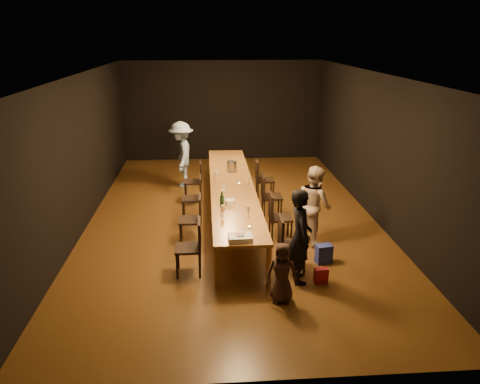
{
  "coord_description": "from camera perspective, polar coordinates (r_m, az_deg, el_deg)",
  "views": [
    {
      "loc": [
        -0.52,
        -9.31,
        3.75
      ],
      "look_at": [
        0.08,
        -1.25,
        1.0
      ],
      "focal_mm": 35.0,
      "sensor_mm": 36.0,
      "label": 1
    }
  ],
  "objects": [
    {
      "name": "woman_birthday",
      "position": [
        7.34,
        7.35,
        -5.37
      ],
      "size": [
        0.4,
        0.58,
        1.53
      ],
      "primitive_type": "imported",
      "rotation": [
        0.0,
        0.0,
        1.64
      ],
      "color": "black",
      "rests_on": "ground"
    },
    {
      "name": "wineglass_0",
      "position": [
        8.05,
        -2.09,
        -2.31
      ],
      "size": [
        0.06,
        0.06,
        0.21
      ],
      "primitive_type": null,
      "color": "beige",
      "rests_on": "table"
    },
    {
      "name": "table",
      "position": [
        9.81,
        -0.99,
        0.68
      ],
      "size": [
        0.9,
        6.0,
        0.75
      ],
      "color": "brown",
      "rests_on": "ground"
    },
    {
      "name": "wineglass_4",
      "position": [
        10.05,
        -2.94,
        2.02
      ],
      "size": [
        0.06,
        0.06,
        0.21
      ],
      "primitive_type": null,
      "color": "silver",
      "rests_on": "table"
    },
    {
      "name": "chair_left_0",
      "position": [
        7.65,
        -6.34,
        -6.73
      ],
      "size": [
        0.42,
        0.42,
        0.93
      ],
      "primitive_type": null,
      "rotation": [
        0.0,
        0.0,
        1.57
      ],
      "color": "black",
      "rests_on": "ground"
    },
    {
      "name": "tealight_near",
      "position": [
        7.6,
        1.17,
        -4.33
      ],
      "size": [
        0.05,
        0.05,
        0.03
      ],
      "primitive_type": "cylinder",
      "color": "#B2B7B2",
      "rests_on": "table"
    },
    {
      "name": "tealight_mid",
      "position": [
        9.77,
        -0.1,
        1.01
      ],
      "size": [
        0.05,
        0.05,
        0.03
      ],
      "primitive_type": "cylinder",
      "color": "#B2B7B2",
      "rests_on": "table"
    },
    {
      "name": "chair_left_3",
      "position": [
        11.01,
        -5.76,
        1.34
      ],
      "size": [
        0.42,
        0.42,
        0.93
      ],
      "primitive_type": null,
      "rotation": [
        0.0,
        0.0,
        1.57
      ],
      "color": "black",
      "rests_on": "ground"
    },
    {
      "name": "wineglass_2",
      "position": [
        9.07,
        -2.01,
        0.15
      ],
      "size": [
        0.06,
        0.06,
        0.21
      ],
      "primitive_type": null,
      "color": "silver",
      "rests_on": "table"
    },
    {
      "name": "birthday_cake",
      "position": [
        7.16,
        0.02,
        -5.59
      ],
      "size": [
        0.37,
        0.3,
        0.09
      ],
      "rotation": [
        0.0,
        0.0,
        0.03
      ],
      "color": "white",
      "rests_on": "table"
    },
    {
      "name": "gift_bag_blue",
      "position": [
        8.2,
        10.17,
        -7.44
      ],
      "size": [
        0.29,
        0.22,
        0.33
      ],
      "primitive_type": "cube",
      "rotation": [
        0.0,
        0.0,
        0.18
      ],
      "color": "#23329A",
      "rests_on": "ground"
    },
    {
      "name": "chair_left_1",
      "position": [
        8.75,
        -6.1,
        -3.36
      ],
      "size": [
        0.42,
        0.42,
        0.93
      ],
      "primitive_type": null,
      "rotation": [
        0.0,
        0.0,
        1.57
      ],
      "color": "black",
      "rests_on": "ground"
    },
    {
      "name": "wineglass_3",
      "position": [
        9.61,
        0.94,
        1.26
      ],
      "size": [
        0.06,
        0.06,
        0.21
      ],
      "primitive_type": null,
      "color": "beige",
      "rests_on": "table"
    },
    {
      "name": "chair_right_3",
      "position": [
        11.09,
        3.05,
        1.54
      ],
      "size": [
        0.42,
        0.42,
        0.93
      ],
      "primitive_type": null,
      "rotation": [
        0.0,
        0.0,
        -1.57
      ],
      "color": "black",
      "rests_on": "ground"
    },
    {
      "name": "child",
      "position": [
        6.9,
        5.12,
        -9.77
      ],
      "size": [
        0.5,
        0.38,
        0.92
      ],
      "primitive_type": "imported",
      "rotation": [
        0.0,
        0.0,
        -0.22
      ],
      "color": "#3B2721",
      "rests_on": "ground"
    },
    {
      "name": "ground",
      "position": [
        10.05,
        -0.97,
        -3.12
      ],
      "size": [
        10.0,
        10.0,
        0.0
      ],
      "primitive_type": "plane",
      "color": "#462911",
      "rests_on": "ground"
    },
    {
      "name": "ice_bucket",
      "position": [
        10.69,
        -1.02,
        3.18
      ],
      "size": [
        0.29,
        0.29,
        0.24
      ],
      "primitive_type": "cylinder",
      "rotation": [
        0.0,
        0.0,
        0.4
      ],
      "color": "#AEADB2",
      "rests_on": "table"
    },
    {
      "name": "man_blue",
      "position": [
        11.95,
        -7.15,
        4.54
      ],
      "size": [
        0.69,
        1.12,
        1.67
      ],
      "primitive_type": "imported",
      "rotation": [
        0.0,
        0.0,
        -1.51
      ],
      "color": "#86A6CF",
      "rests_on": "ground"
    },
    {
      "name": "chair_left_2",
      "position": [
        9.88,
        -5.91,
        -0.74
      ],
      "size": [
        0.42,
        0.42,
        0.93
      ],
      "primitive_type": null,
      "rotation": [
        0.0,
        0.0,
        1.57
      ],
      "color": "black",
      "rests_on": "ground"
    },
    {
      "name": "gift_bag_red",
      "position": [
        7.59,
        9.85,
        -10.02
      ],
      "size": [
        0.22,
        0.14,
        0.25
      ],
      "primitive_type": "cube",
      "rotation": [
        0.0,
        0.0,
        0.12
      ],
      "color": "red",
      "rests_on": "ground"
    },
    {
      "name": "chair_right_1",
      "position": [
        8.85,
        4.98,
        -3.06
      ],
      "size": [
        0.42,
        0.42,
        0.93
      ],
      "primitive_type": null,
      "rotation": [
        0.0,
        0.0,
        -1.57
      ],
      "color": "black",
      "rests_on": "ground"
    },
    {
      "name": "wineglass_1",
      "position": [
        8.02,
        1.01,
        -2.37
      ],
      "size": [
        0.06,
        0.06,
        0.21
      ],
      "primitive_type": null,
      "color": "beige",
      "rests_on": "table"
    },
    {
      "name": "woman_tan",
      "position": [
        8.76,
        9.06,
        -1.53
      ],
      "size": [
        0.78,
        0.87,
        1.48
      ],
      "primitive_type": "imported",
      "rotation": [
        0.0,
        0.0,
        1.94
      ],
      "color": "beige",
      "rests_on": "ground"
    },
    {
      "name": "chair_right_2",
      "position": [
        9.96,
        3.9,
        -0.5
      ],
      "size": [
        0.42,
        0.42,
        0.93
      ],
      "primitive_type": null,
      "rotation": [
        0.0,
        0.0,
        -1.57
      ],
      "color": "black",
      "rests_on": "ground"
    },
    {
      "name": "room_shell",
      "position": [
        9.47,
        -1.04,
        8.62
      ],
      "size": [
        6.04,
        10.04,
        3.02
      ],
      "color": "black",
      "rests_on": "ground"
    },
    {
      "name": "champagne_bottle",
      "position": [
        8.48,
        -2.21,
        -0.8
      ],
      "size": [
        0.09,
        0.09,
        0.32
      ],
      "primitive_type": null,
      "rotation": [
        0.0,
        0.0,
        -0.21
      ],
      "color": "black",
      "rests_on": "table"
    },
    {
      "name": "plate_stack",
      "position": [
        8.6,
        -1.26,
        -1.26
      ],
      "size": [
        0.23,
        0.23,
        0.1
      ],
      "primitive_type": "cylinder",
      "rotation": [
        0.0,
        0.0,
        0.33
      ],
      "color": "white",
      "rests_on": "table"
    },
    {
      "name": "tealight_far",
      "position": [
        11.19,
        -0.65,
        3.32
      ],
      "size": [
        0.05,
        0.05,
        0.03
      ],
      "primitive_type": "cylinder",
      "color": "#B2B7B2",
      "rests_on": "table"
    },
    {
      "name": "chair_right_0",
      "position": [
        7.77,
        6.36,
        -6.33
      ],
      "size": [
        0.42,
        0.42,
        0.93
      ],
      "primitive_type": null,
      "rotation": [
        0.0,
        0.0,
        -1.57
      ],
      "color": "black",
      "rests_on": "ground"
    },
    {
      "name": "wineglass_5",
      "position": [
        10.94,
        -0.63,
        3.44
      ],
      "size": [
        0.06,
        0.06,
        0.21
      ],
      "primitive_type": null,
      "color": "silver",
      "rests_on": "table"
    }
  ]
}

